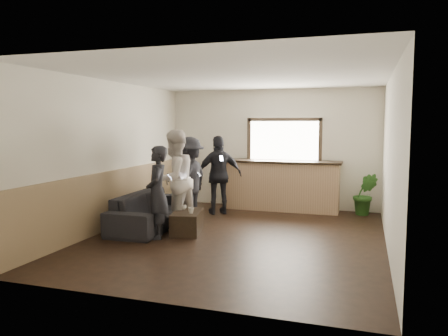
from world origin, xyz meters
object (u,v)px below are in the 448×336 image
(bar_counter, at_px, (282,182))
(coffee_table, at_px, (187,222))
(person_d, at_px, (219,175))
(cup_b, at_px, (191,211))
(sofa, at_px, (153,210))
(cup_a, at_px, (183,207))
(potted_plant, at_px, (365,194))
(person_b, at_px, (174,180))
(person_c, at_px, (189,179))
(person_a, at_px, (157,192))

(bar_counter, xyz_separation_m, coffee_table, (-1.25, -2.66, -0.45))
(person_d, bearing_deg, cup_b, 61.79)
(sofa, relative_size, cup_a, 20.34)
(potted_plant, height_order, person_b, person_b)
(bar_counter, xyz_separation_m, cup_a, (-1.38, -2.52, -0.21))
(person_c, relative_size, person_d, 1.00)
(cup_b, relative_size, person_d, 0.06)
(coffee_table, bearing_deg, person_b, 147.08)
(coffee_table, distance_m, person_d, 1.90)
(bar_counter, height_order, cup_b, bar_counter)
(person_b, bearing_deg, person_c, -157.47)
(bar_counter, bearing_deg, cup_b, -111.83)
(potted_plant, height_order, person_c, person_c)
(person_b, height_order, person_d, person_b)
(cup_a, bearing_deg, coffee_table, -47.36)
(sofa, relative_size, person_a, 1.41)
(coffee_table, height_order, person_c, person_c)
(sofa, height_order, cup_a, sofa)
(bar_counter, xyz_separation_m, sofa, (-2.05, -2.46, -0.31))
(sofa, height_order, person_c, person_c)
(potted_plant, bearing_deg, bar_counter, 178.58)
(person_a, bearing_deg, cup_b, 102.59)
(cup_b, bearing_deg, cup_a, 133.98)
(cup_a, height_order, cup_b, cup_b)
(cup_b, distance_m, person_a, 0.71)
(cup_a, bearing_deg, potted_plant, 37.39)
(person_a, relative_size, person_b, 0.86)
(potted_plant, xyz_separation_m, person_c, (-3.45, -1.65, 0.40))
(sofa, distance_m, person_b, 0.76)
(bar_counter, distance_m, coffee_table, 2.98)
(bar_counter, bearing_deg, potted_plant, -1.42)
(cup_a, bearing_deg, person_a, -108.67)
(potted_plant, bearing_deg, person_d, -164.78)
(cup_b, distance_m, person_c, 1.27)
(coffee_table, xyz_separation_m, person_c, (-0.35, 0.97, 0.67))
(potted_plant, bearing_deg, person_c, -154.43)
(potted_plant, xyz_separation_m, person_b, (-3.45, -2.39, 0.48))
(person_a, bearing_deg, bar_counter, 128.59)
(cup_b, distance_m, person_b, 0.78)
(cup_a, bearing_deg, bar_counter, 61.20)
(bar_counter, height_order, person_c, bar_counter)
(coffee_table, bearing_deg, cup_a, 132.64)
(sofa, xyz_separation_m, cup_a, (0.67, -0.06, 0.10))
(bar_counter, height_order, person_b, bar_counter)
(person_a, bearing_deg, cup_a, 136.80)
(bar_counter, relative_size, cup_b, 24.71)
(person_b, distance_m, person_d, 1.60)
(bar_counter, bearing_deg, coffee_table, -115.14)
(person_b, bearing_deg, potted_plant, 147.25)
(bar_counter, xyz_separation_m, cup_b, (-1.12, -2.79, -0.20))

